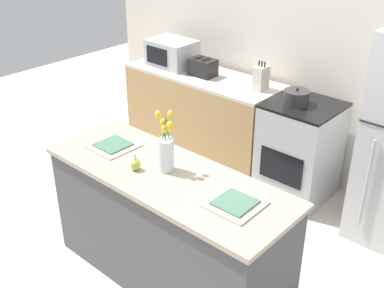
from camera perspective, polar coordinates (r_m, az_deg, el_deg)
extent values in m
plane|color=beige|center=(3.70, -2.67, -15.43)|extent=(10.00, 10.00, 0.00)
cube|color=silver|center=(4.51, 15.29, 11.52)|extent=(5.20, 0.08, 2.70)
cube|color=#4C4C51|center=(3.43, -2.83, -10.17)|extent=(1.76, 0.62, 0.86)
cube|color=tan|center=(3.17, -3.02, -3.76)|extent=(1.80, 0.66, 0.03)
cube|color=tan|center=(5.06, 1.24, 3.22)|extent=(1.68, 0.60, 0.88)
cube|color=beige|center=(4.89, 1.29, 8.11)|extent=(1.68, 0.60, 0.03)
cube|color=#B2B5B7|center=(4.47, 12.59, -0.91)|extent=(0.60, 0.60, 0.89)
cube|color=black|center=(4.27, 13.21, 4.49)|extent=(0.60, 0.60, 0.02)
cube|color=black|center=(4.25, 10.47, -2.77)|extent=(0.42, 0.01, 0.29)
cylinder|color=#B2B5B7|center=(3.86, 19.97, -4.46)|extent=(0.02, 0.02, 0.74)
cylinder|color=silver|center=(3.15, -3.11, -1.31)|extent=(0.11, 0.11, 0.23)
cylinder|color=#3D8438|center=(3.11, -3.02, -0.21)|extent=(0.07, 0.01, 0.25)
ellipsoid|color=yellow|center=(3.02, -2.64, 2.09)|extent=(0.05, 0.05, 0.07)
cylinder|color=#3D8438|center=(3.11, -2.74, 0.46)|extent=(0.01, 0.04, 0.31)
ellipsoid|color=yellow|center=(3.05, -2.57, 3.49)|extent=(0.04, 0.04, 0.06)
cylinder|color=#3D8438|center=(3.12, -3.21, -0.07)|extent=(0.06, 0.03, 0.25)
ellipsoid|color=yellow|center=(3.08, -3.46, 2.54)|extent=(0.04, 0.04, 0.06)
cylinder|color=#3D8438|center=(3.09, -3.52, 0.42)|extent=(0.04, 0.04, 0.33)
ellipsoid|color=yellow|center=(3.02, -4.10, 3.47)|extent=(0.04, 0.04, 0.06)
cylinder|color=#3D8438|center=(3.10, -3.21, -0.40)|extent=(0.02, 0.04, 0.24)
ellipsoid|color=yellow|center=(3.02, -3.35, 1.78)|extent=(0.04, 0.04, 0.05)
ellipsoid|color=#9EBC47|center=(3.20, -6.71, -2.43)|extent=(0.07, 0.07, 0.08)
cone|color=#9EBC47|center=(3.18, -6.76, -1.72)|extent=(0.04, 0.04, 0.03)
cylinder|color=brown|center=(3.17, -6.78, -1.38)|extent=(0.01, 0.01, 0.02)
cube|color=beige|center=(3.53, -9.32, -0.22)|extent=(0.31, 0.31, 0.01)
cube|color=#477056|center=(3.53, -9.33, -0.04)|extent=(0.22, 0.22, 0.01)
cube|color=beige|center=(2.86, 5.11, -7.10)|extent=(0.31, 0.31, 0.01)
cube|color=#477056|center=(2.86, 5.12, -6.90)|extent=(0.22, 0.22, 0.01)
cube|color=black|center=(4.82, 1.28, 9.09)|extent=(0.26, 0.18, 0.17)
cube|color=black|center=(4.82, 0.88, 10.16)|extent=(0.05, 0.11, 0.01)
cube|color=black|center=(4.77, 1.71, 9.94)|extent=(0.05, 0.11, 0.01)
cube|color=black|center=(4.90, 0.02, 9.72)|extent=(0.02, 0.02, 0.02)
cylinder|color=#2D2D2D|center=(4.23, 12.28, 5.33)|extent=(0.22, 0.22, 0.11)
cylinder|color=#2D2D2D|center=(4.21, 12.36, 6.12)|extent=(0.22, 0.22, 0.01)
sphere|color=black|center=(4.20, 12.39, 6.36)|extent=(0.02, 0.02, 0.02)
cube|color=#B7BABC|center=(5.11, -2.37, 10.74)|extent=(0.48, 0.36, 0.27)
cube|color=black|center=(5.02, -4.21, 10.37)|extent=(0.29, 0.01, 0.18)
cube|color=beige|center=(4.49, 8.17, 7.73)|extent=(0.10, 0.14, 0.22)
cylinder|color=black|center=(4.46, 7.97, 9.46)|extent=(0.01, 0.01, 0.05)
cylinder|color=black|center=(4.45, 8.29, 9.37)|extent=(0.01, 0.01, 0.05)
cylinder|color=black|center=(4.43, 8.61, 9.28)|extent=(0.01, 0.01, 0.05)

